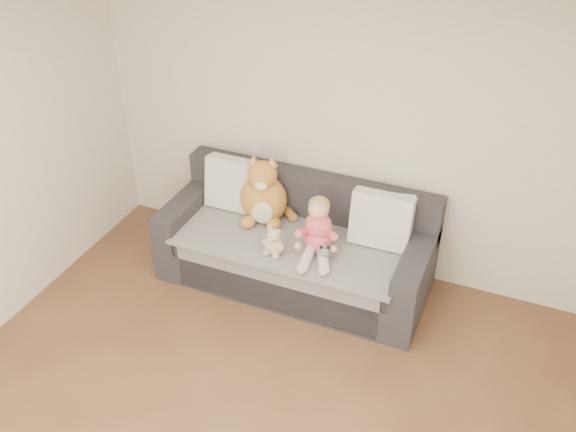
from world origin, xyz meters
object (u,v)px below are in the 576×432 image
object	(u,v)px
toddler	(318,230)
sofa	(297,248)
plush_cat	(263,196)
sippy_cup	(273,240)
teddy_bear	(274,244)

from	to	relation	value
toddler	sofa	bearing A→B (deg)	129.95
plush_cat	sippy_cup	distance (m)	0.43
toddler	teddy_bear	world-z (taller)	toddler
plush_cat	sippy_cup	xyz separation A→B (m)	(0.23, -0.33, -0.17)
plush_cat	sofa	bearing A→B (deg)	-29.51
teddy_bear	plush_cat	bearing A→B (deg)	132.70
toddler	plush_cat	distance (m)	0.63
teddy_bear	sippy_cup	world-z (taller)	teddy_bear
toddler	teddy_bear	size ratio (longest dim) A/B	1.93
plush_cat	sippy_cup	world-z (taller)	plush_cat
sippy_cup	teddy_bear	bearing A→B (deg)	-62.54
sofa	sippy_cup	world-z (taller)	sofa
sofa	sippy_cup	bearing A→B (deg)	-112.58
sofa	teddy_bear	distance (m)	0.44
toddler	sippy_cup	distance (m)	0.38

